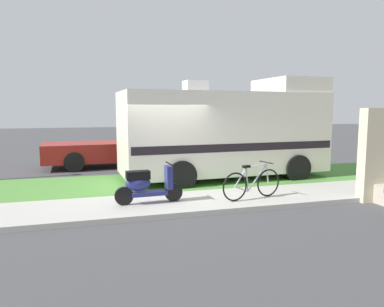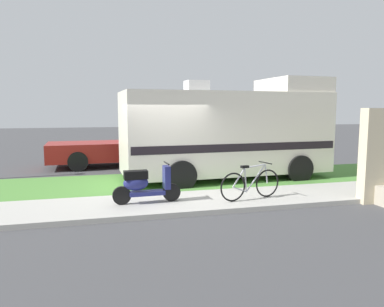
{
  "view_description": "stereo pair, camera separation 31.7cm",
  "coord_description": "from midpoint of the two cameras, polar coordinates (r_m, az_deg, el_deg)",
  "views": [
    {
      "loc": [
        -2.19,
        -9.68,
        2.37
      ],
      "look_at": [
        0.73,
        0.3,
        1.1
      ],
      "focal_mm": 33.96,
      "sensor_mm": 36.0,
      "label": 1
    },
    {
      "loc": [
        -1.89,
        -9.77,
        2.37
      ],
      "look_at": [
        0.73,
        0.3,
        1.1
      ],
      "focal_mm": 33.96,
      "sensor_mm": 36.0,
      "label": 2
    }
  ],
  "objects": [
    {
      "name": "pickup_truck_near",
      "position": [
        15.57,
        -10.35,
        1.56
      ],
      "size": [
        5.75,
        2.34,
        1.73
      ],
      "color": "maroon",
      "rests_on": "ground"
    },
    {
      "name": "bicycle",
      "position": [
        9.27,
        8.45,
        -4.65
      ],
      "size": [
        1.74,
        0.56,
        0.91
      ],
      "color": "black",
      "rests_on": "ground"
    },
    {
      "name": "sidewalk",
      "position": [
        9.06,
        -2.81,
        -7.81
      ],
      "size": [
        24.0,
        2.0,
        0.12
      ],
      "color": "#ADAAA3",
      "rests_on": "ground"
    },
    {
      "name": "scooter",
      "position": [
        8.8,
        -8.19,
        -4.86
      ],
      "size": [
        1.65,
        0.5,
        0.97
      ],
      "color": "black",
      "rests_on": "ground"
    },
    {
      "name": "grass_strip",
      "position": [
        11.64,
        -5.93,
        -4.62
      ],
      "size": [
        24.0,
        3.4,
        0.08
      ],
      "color": "#4C8438",
      "rests_on": "ground"
    },
    {
      "name": "motorhome_rv",
      "position": [
        12.22,
        4.77,
        3.46
      ],
      "size": [
        6.91,
        2.84,
        3.42
      ],
      "color": "silver",
      "rests_on": "ground"
    },
    {
      "name": "ground_plane",
      "position": [
        10.21,
        -4.39,
        -6.48
      ],
      "size": [
        80.0,
        80.0,
        0.0
      ],
      "primitive_type": "plane",
      "color": "#424244"
    }
  ]
}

